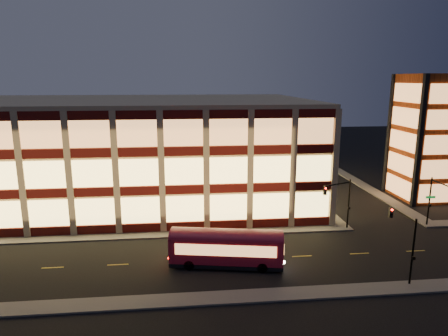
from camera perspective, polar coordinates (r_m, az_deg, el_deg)
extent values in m
plane|color=black|center=(45.55, -11.25, -9.95)|extent=(200.00, 200.00, 0.00)
cube|color=#514F4C|center=(46.83, -14.85, -9.40)|extent=(54.00, 2.00, 0.15)
cube|color=#514F4C|center=(64.12, 11.14, -3.21)|extent=(2.00, 30.00, 0.15)
cube|color=#514F4C|center=(68.12, 20.03, -2.81)|extent=(2.00, 30.00, 0.15)
cube|color=#514F4C|center=(33.94, -13.28, -18.24)|extent=(100.00, 2.00, 0.15)
cube|color=tan|center=(60.26, -12.95, 2.46)|extent=(50.00, 30.00, 14.00)
cube|color=tan|center=(59.45, -13.30, 9.35)|extent=(50.40, 30.40, 0.50)
cube|color=#470C0A|center=(47.43, -14.73, -8.36)|extent=(50.10, 0.25, 1.00)
cube|color=#FFD46B|center=(46.76, -14.87, -5.95)|extent=(49.00, 0.20, 3.00)
cube|color=#470C0A|center=(63.72, 10.40, -2.74)|extent=(0.25, 30.10, 1.00)
cube|color=#FFD46B|center=(63.19, 10.46, -0.90)|extent=(0.20, 29.00, 3.00)
cube|color=#470C0A|center=(46.07, -15.03, -3.24)|extent=(50.10, 0.25, 1.00)
cube|color=#FFD46B|center=(45.58, -15.18, -0.69)|extent=(49.00, 0.20, 3.00)
cube|color=#470C0A|center=(62.71, 10.56, 1.14)|extent=(0.25, 30.10, 1.00)
cube|color=#FFD46B|center=(62.33, 10.62, 3.03)|extent=(0.20, 29.00, 3.00)
cube|color=#470C0A|center=(45.10, -15.35, 2.15)|extent=(50.10, 0.25, 1.00)
cube|color=#FFD46B|center=(44.81, -15.50, 4.79)|extent=(49.00, 0.20, 3.00)
cube|color=#470C0A|center=(62.00, 10.73, 5.13)|extent=(0.25, 30.10, 1.00)
cube|color=#FFD46B|center=(61.77, 10.79, 7.06)|extent=(0.20, 29.00, 3.00)
cube|color=#8C3814|center=(65.11, 27.30, 3.89)|extent=(8.00, 8.00, 18.00)
cube|color=black|center=(59.63, 26.14, 3.33)|extent=(0.60, 0.60, 18.00)
cube|color=black|center=(66.47, 22.54, 4.49)|extent=(0.60, 0.60, 18.00)
cube|color=black|center=(70.62, 28.28, 4.37)|extent=(0.60, 0.60, 18.00)
cube|color=#FFA459|center=(63.15, 28.64, -3.17)|extent=(6.60, 0.16, 2.60)
cube|color=#FFA459|center=(64.32, 23.61, -2.40)|extent=(0.16, 6.60, 2.60)
cube|color=#FFA459|center=(62.40, 28.96, -0.16)|extent=(6.60, 0.16, 2.60)
cube|color=#FFA459|center=(63.59, 23.88, 0.56)|extent=(0.16, 6.60, 2.60)
cube|color=#FFA459|center=(61.83, 29.30, 2.91)|extent=(6.60, 0.16, 2.60)
cube|color=#FFA459|center=(63.03, 24.15, 3.58)|extent=(0.16, 6.60, 2.60)
cube|color=#FFA459|center=(62.65, 24.43, 6.65)|extent=(0.16, 6.60, 2.60)
cube|color=#FFA459|center=(62.45, 24.71, 9.75)|extent=(0.16, 6.60, 2.60)
cylinder|color=black|center=(48.90, 17.36, -4.98)|extent=(0.18, 0.18, 6.00)
cylinder|color=black|center=(46.85, 15.97, -2.21)|extent=(3.56, 1.63, 0.14)
cube|color=black|center=(45.68, 14.23, -3.14)|extent=(0.32, 0.32, 0.95)
sphere|color=#FF0C05|center=(45.44, 14.33, -2.83)|extent=(0.20, 0.20, 0.20)
cube|color=black|center=(48.85, 17.43, -5.49)|extent=(0.25, 0.18, 0.28)
cylinder|color=black|center=(53.60, 27.27, -4.30)|extent=(0.18, 0.18, 6.00)
cylinder|color=black|center=(51.34, 28.77, -2.03)|extent=(0.14, 4.00, 0.14)
cube|color=black|center=(53.55, 27.34, -4.77)|extent=(0.25, 0.18, 0.28)
cube|color=#0C7226|center=(53.32, 27.42, -3.72)|extent=(1.20, 0.06, 0.28)
cylinder|color=black|center=(37.85, 25.35, -10.86)|extent=(0.18, 0.18, 6.00)
cylinder|color=black|center=(38.53, 24.21, -6.05)|extent=(0.14, 4.00, 0.14)
cube|color=black|center=(40.32, 22.74, -5.86)|extent=(0.32, 0.32, 0.95)
sphere|color=#FF0C05|center=(40.08, 22.89, -5.53)|extent=(0.20, 0.20, 0.20)
cube|color=black|center=(37.85, 25.45, -11.53)|extent=(0.25, 0.18, 0.28)
cube|color=maroon|center=(38.21, 0.35, -11.33)|extent=(10.83, 4.52, 2.42)
cube|color=black|center=(38.80, 0.35, -13.25)|extent=(10.83, 4.52, 0.37)
cylinder|color=black|center=(38.10, -5.00, -13.64)|extent=(0.99, 0.48, 0.95)
cylinder|color=black|center=(40.16, -4.44, -12.19)|extent=(0.99, 0.48, 0.95)
cylinder|color=black|center=(37.64, 5.49, -13.99)|extent=(0.99, 0.48, 0.95)
cylinder|color=black|center=(39.73, 5.44, -12.50)|extent=(0.99, 0.48, 0.95)
cube|color=#FFA459|center=(36.85, 0.19, -11.73)|extent=(9.12, 1.76, 1.05)
cube|color=#FFA459|center=(39.31, 0.50, -10.11)|extent=(9.12, 1.76, 1.05)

